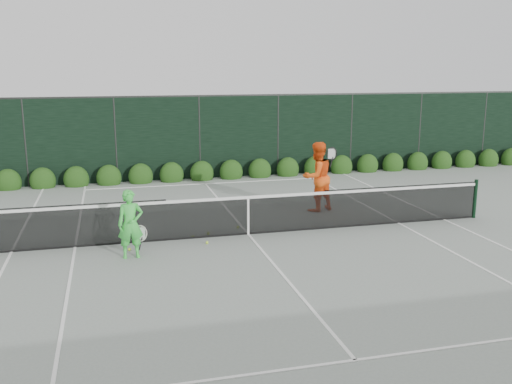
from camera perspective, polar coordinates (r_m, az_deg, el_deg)
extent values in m
plane|color=gray|center=(14.19, -0.78, -4.26)|extent=(80.00, 80.00, 0.00)
cylinder|color=black|center=(16.71, 21.05, -0.63)|extent=(0.10, 0.10, 1.07)
cube|color=black|center=(13.71, -18.13, -3.29)|extent=(4.40, 0.01, 1.02)
cube|color=black|center=(14.06, -0.79, -2.39)|extent=(4.00, 0.01, 0.96)
cube|color=black|center=(15.56, 14.42, -1.22)|extent=(4.40, 0.01, 1.02)
cube|color=white|center=(13.94, -0.79, -0.55)|extent=(12.80, 0.03, 0.07)
cube|color=black|center=(14.18, -0.78, -4.18)|extent=(12.80, 0.02, 0.04)
cube|color=white|center=(14.06, -0.79, -2.48)|extent=(0.05, 0.03, 0.91)
imported|color=#3ED347|center=(12.62, -12.44, -3.15)|extent=(0.57, 0.39, 1.51)
torus|color=beige|center=(12.79, -11.51, -4.08)|extent=(0.30, 0.06, 0.30)
cylinder|color=black|center=(12.86, -11.46, -5.10)|extent=(0.10, 0.03, 0.30)
imported|color=#FF5815|center=(16.37, 6.12, 1.54)|extent=(1.17, 1.04, 1.99)
torus|color=black|center=(16.19, 7.59, 3.82)|extent=(0.30, 0.07, 0.30)
cylinder|color=black|center=(16.23, 7.56, 2.98)|extent=(0.10, 0.03, 0.30)
cube|color=white|center=(14.00, -23.26, -5.52)|extent=(0.06, 23.77, 0.01)
cube|color=white|center=(16.33, 18.28, -2.63)|extent=(0.06, 23.77, 0.01)
cube|color=white|center=(13.84, -17.63, -5.27)|extent=(0.06, 23.77, 0.01)
cube|color=white|center=(15.64, 14.05, -3.02)|extent=(0.06, 23.77, 0.01)
cube|color=white|center=(25.61, -7.13, 3.24)|extent=(11.03, 0.06, 0.01)
cube|color=white|center=(20.27, -5.09, 0.84)|extent=(8.23, 0.06, 0.01)
cube|color=white|center=(8.56, 9.90, -16.24)|extent=(8.23, 0.06, 0.01)
cube|color=white|center=(14.18, -0.78, -4.24)|extent=(0.06, 12.80, 0.01)
cube|color=black|center=(21.10, -5.66, 5.40)|extent=(32.00, 0.06, 3.00)
cube|color=#262826|center=(20.97, -5.76, 9.55)|extent=(32.00, 0.06, 0.06)
cylinder|color=#262826|center=(21.04, -22.07, 4.52)|extent=(0.08, 0.08, 3.00)
cylinder|color=#262826|center=(20.86, -13.86, 5.01)|extent=(0.08, 0.08, 3.00)
cylinder|color=#262826|center=(21.10, -5.66, 5.40)|extent=(0.08, 0.08, 3.00)
cylinder|color=#262826|center=(21.76, 2.20, 5.67)|extent=(0.08, 0.08, 3.00)
cylinder|color=#262826|center=(22.80, 9.48, 5.82)|extent=(0.08, 0.08, 3.00)
cylinder|color=#262826|center=(24.17, 16.03, 5.88)|extent=(0.08, 0.08, 3.00)
cylinder|color=#262826|center=(25.82, 21.81, 5.87)|extent=(0.08, 0.08, 3.00)
ellipsoid|color=#14380F|center=(20.98, -23.53, 0.87)|extent=(0.86, 0.65, 0.94)
ellipsoid|color=#14380F|center=(20.83, -20.55, 1.04)|extent=(0.86, 0.65, 0.94)
ellipsoid|color=#14380F|center=(20.74, -17.53, 1.21)|extent=(0.86, 0.65, 0.94)
ellipsoid|color=#14380F|center=(20.71, -14.49, 1.38)|extent=(0.86, 0.65, 0.94)
ellipsoid|color=#14380F|center=(20.73, -11.45, 1.54)|extent=(0.86, 0.65, 0.94)
ellipsoid|color=#14380F|center=(20.82, -8.43, 1.70)|extent=(0.86, 0.65, 0.94)
ellipsoid|color=#14380F|center=(20.96, -5.44, 1.85)|extent=(0.86, 0.65, 0.94)
ellipsoid|color=#14380F|center=(21.15, -2.50, 2.00)|extent=(0.86, 0.65, 0.94)
ellipsoid|color=#14380F|center=(21.41, 0.39, 2.14)|extent=(0.86, 0.65, 0.94)
ellipsoid|color=#14380F|center=(21.71, 3.19, 2.26)|extent=(0.86, 0.65, 0.94)
ellipsoid|color=#14380F|center=(22.07, 5.92, 2.38)|extent=(0.86, 0.65, 0.94)
ellipsoid|color=#14380F|center=(22.47, 8.55, 2.49)|extent=(0.86, 0.65, 0.94)
ellipsoid|color=#14380F|center=(22.92, 11.09, 2.59)|extent=(0.86, 0.65, 0.94)
ellipsoid|color=#14380F|center=(23.41, 13.52, 2.69)|extent=(0.86, 0.65, 0.94)
ellipsoid|color=#14380F|center=(23.94, 15.85, 2.77)|extent=(0.86, 0.65, 0.94)
ellipsoid|color=#14380F|center=(24.51, 18.08, 2.85)|extent=(0.86, 0.65, 0.94)
ellipsoid|color=#14380F|center=(25.12, 20.20, 2.91)|extent=(0.86, 0.65, 0.94)
ellipsoid|color=#14380F|center=(25.76, 22.22, 2.97)|extent=(0.86, 0.65, 0.94)
ellipsoid|color=#14380F|center=(26.43, 24.14, 3.03)|extent=(0.86, 0.65, 0.94)
sphere|color=#CAF336|center=(13.98, -6.33, -4.45)|extent=(0.07, 0.07, 0.07)
sphere|color=#CAF336|center=(14.19, -4.80, -4.15)|extent=(0.07, 0.07, 0.07)
sphere|color=#CAF336|center=(14.70, -1.85, -3.53)|extent=(0.07, 0.07, 0.07)
sphere|color=#CAF336|center=(13.48, -4.92, -5.06)|extent=(0.07, 0.07, 0.07)
sphere|color=#CAF336|center=(13.27, -12.53, -5.61)|extent=(0.07, 0.07, 0.07)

